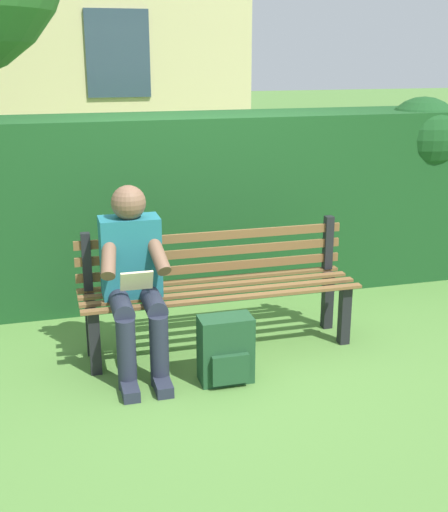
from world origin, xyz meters
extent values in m
plane|color=#517F38|center=(0.00, 0.00, 0.00)|extent=(60.00, 60.00, 0.00)
cube|color=black|center=(-0.86, 0.15, 0.22)|extent=(0.07, 0.07, 0.43)
cube|color=black|center=(0.86, 0.15, 0.22)|extent=(0.07, 0.07, 0.43)
cube|color=black|center=(-0.86, -0.15, 0.22)|extent=(0.07, 0.07, 0.43)
cube|color=black|center=(0.86, -0.15, 0.22)|extent=(0.07, 0.07, 0.43)
cube|color=brown|center=(0.00, -0.20, 0.44)|extent=(1.89, 0.06, 0.02)
cube|color=brown|center=(0.00, -0.07, 0.44)|extent=(1.89, 0.06, 0.02)
cube|color=brown|center=(0.00, 0.07, 0.44)|extent=(1.89, 0.06, 0.02)
cube|color=brown|center=(0.00, 0.20, 0.44)|extent=(1.89, 0.06, 0.02)
cube|color=black|center=(-0.86, -0.19, 0.65)|extent=(0.06, 0.06, 0.39)
cube|color=black|center=(0.86, -0.19, 0.65)|extent=(0.06, 0.06, 0.39)
cube|color=brown|center=(0.00, -0.19, 0.54)|extent=(1.89, 0.02, 0.06)
cube|color=brown|center=(0.00, -0.19, 0.65)|extent=(1.89, 0.02, 0.06)
cube|color=brown|center=(0.00, -0.19, 0.76)|extent=(1.89, 0.02, 0.06)
cube|color=#1E6672|center=(0.59, -0.02, 0.71)|extent=(0.38, 0.22, 0.52)
sphere|color=brown|center=(0.59, 0.00, 1.07)|extent=(0.22, 0.22, 0.22)
cylinder|color=#232838|center=(0.49, 0.19, 0.47)|extent=(0.13, 0.42, 0.13)
cylinder|color=#232838|center=(0.69, 0.19, 0.47)|extent=(0.13, 0.42, 0.13)
cylinder|color=#232838|center=(0.49, 0.40, 0.23)|extent=(0.12, 0.12, 0.45)
cylinder|color=#232838|center=(0.69, 0.40, 0.23)|extent=(0.12, 0.12, 0.45)
cube|color=#232838|center=(0.49, 0.48, 0.04)|extent=(0.10, 0.24, 0.07)
cube|color=#232838|center=(0.69, 0.48, 0.04)|extent=(0.10, 0.24, 0.07)
cylinder|color=brown|center=(0.44, 0.12, 0.77)|extent=(0.14, 0.32, 0.26)
cylinder|color=brown|center=(0.74, 0.12, 0.77)|extent=(0.14, 0.32, 0.26)
cube|color=beige|center=(0.59, 0.24, 0.64)|extent=(0.20, 0.07, 0.13)
cube|color=#19471E|center=(-0.16, -1.22, 0.75)|extent=(6.56, 0.76, 1.49)
sphere|color=#19471E|center=(-2.13, -1.10, 1.27)|extent=(0.68, 0.68, 0.68)
cube|color=#334756|center=(-0.04, -5.71, 1.95)|extent=(0.90, 0.04, 1.20)
cube|color=#1E4728|center=(0.09, 0.46, 0.21)|extent=(0.33, 0.18, 0.43)
cube|color=#1E4728|center=(0.09, 0.57, 0.13)|extent=(0.23, 0.04, 0.19)
cylinder|color=#1E4728|center=(-0.01, 0.35, 0.23)|extent=(0.04, 0.04, 0.26)
cylinder|color=#1E4728|center=(0.19, 0.35, 0.23)|extent=(0.04, 0.04, 0.26)
camera|label=1|loc=(1.08, 4.04, 1.97)|focal=46.19mm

